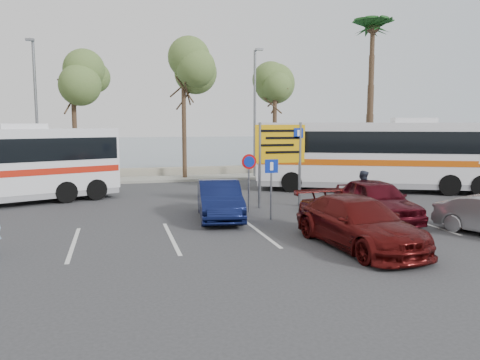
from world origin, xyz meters
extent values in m
plane|color=#303032|center=(0.00, 0.00, 0.00)|extent=(120.00, 120.00, 0.00)
cube|color=gray|center=(0.00, 14.00, 0.07)|extent=(44.00, 2.40, 0.15)
cube|color=gray|center=(0.00, 16.00, 0.30)|extent=(48.00, 0.80, 0.60)
plane|color=#3E5663|center=(0.00, 60.00, 0.01)|extent=(140.00, 140.00, 0.00)
cylinder|color=#382619|center=(-8.00, 14.00, 2.67)|extent=(0.28, 0.28, 5.04)
cylinder|color=#382619|center=(-1.50, 14.00, 2.95)|extent=(0.28, 0.28, 5.60)
cylinder|color=#382619|center=(4.50, 14.00, 2.74)|extent=(0.28, 0.28, 5.18)
cylinder|color=#382619|center=(11.50, 14.00, 5.15)|extent=(0.48, 0.48, 10.00)
cylinder|color=slate|center=(-10.00, 13.60, 4.15)|extent=(0.16, 0.16, 8.00)
cylinder|color=slate|center=(-10.00, 13.15, 8.10)|extent=(0.12, 0.90, 0.12)
cube|color=slate|center=(-10.00, 12.65, 8.05)|extent=(0.45, 0.25, 0.12)
cylinder|color=slate|center=(3.00, 13.60, 4.15)|extent=(0.16, 0.16, 8.00)
cylinder|color=slate|center=(3.00, 13.15, 8.10)|extent=(0.12, 0.90, 0.12)
cube|color=slate|center=(3.00, 12.65, 8.05)|extent=(0.45, 0.25, 0.12)
cylinder|color=slate|center=(0.10, 3.20, 1.80)|extent=(0.12, 0.12, 3.60)
cylinder|color=slate|center=(1.90, 3.20, 1.80)|extent=(0.12, 0.12, 3.60)
cube|color=#DCA00B|center=(1.00, 3.20, 2.70)|extent=(2.20, 0.06, 1.60)
cube|color=#0C2699|center=(1.80, 3.16, 3.15)|extent=(0.42, 0.01, 0.42)
cylinder|color=slate|center=(-0.60, 2.40, 1.10)|extent=(0.07, 0.07, 2.20)
cylinder|color=#B20C0C|center=(-0.60, 2.37, 2.05)|extent=(0.60, 0.03, 0.60)
cylinder|color=slate|center=(-0.20, 0.80, 1.10)|extent=(0.07, 0.07, 2.20)
cube|color=#0C2699|center=(-0.20, 0.78, 2.00)|extent=(0.50, 0.03, 0.50)
cube|color=silver|center=(7.50, 6.50, 2.08)|extent=(12.30, 7.42, 3.03)
cube|color=black|center=(7.50, 6.50, 2.62)|extent=(12.10, 7.36, 1.08)
cube|color=#C84E0B|center=(7.50, 6.50, 1.59)|extent=(12.20, 7.40, 0.31)
cube|color=gray|center=(7.50, 6.50, 0.56)|extent=(12.18, 7.35, 0.56)
cube|color=silver|center=(7.50, 6.50, 3.71)|extent=(2.54, 2.34, 0.25)
imported|color=#0D1540|center=(-2.00, 1.50, 0.71)|extent=(2.05, 4.47, 1.42)
imported|color=#520E0D|center=(1.00, -3.50, 0.72)|extent=(2.47, 5.10, 1.43)
imported|color=#4C0A14|center=(3.50, -0.30, 0.76)|extent=(2.03, 4.56, 1.52)
imported|color=#2E3545|center=(3.72, 1.08, 0.86)|extent=(0.96, 1.04, 1.71)
camera|label=1|loc=(-5.71, -15.39, 3.57)|focal=35.00mm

